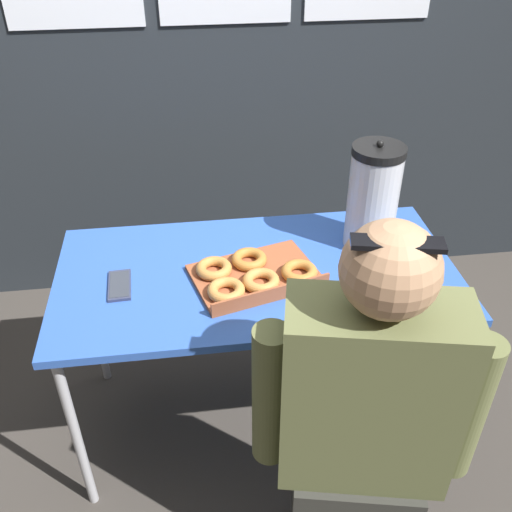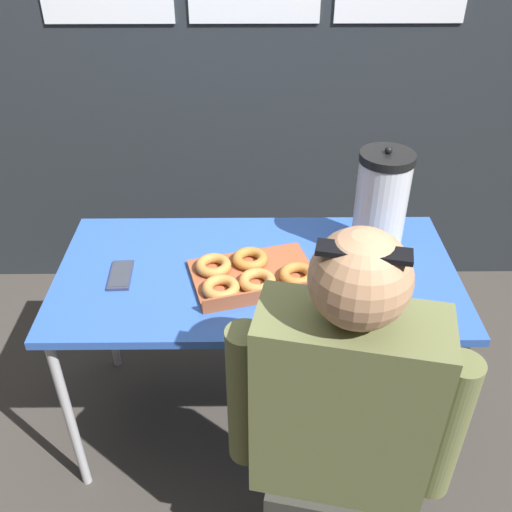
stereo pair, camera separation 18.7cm
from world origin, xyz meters
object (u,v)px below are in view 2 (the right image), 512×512
coffee_urn (381,205)px  cell_phone (121,275)px  donut_box (251,275)px  person_seated (338,442)px

coffee_urn → cell_phone: size_ratio=2.48×
donut_box → cell_phone: (-0.43, 0.03, -0.02)m
donut_box → coffee_urn: 0.49m
person_seated → coffee_urn: bearing=-94.1°
coffee_urn → cell_phone: coffee_urn is taller
cell_phone → person_seated: 0.87m
donut_box → coffee_urn: (0.43, 0.17, 0.16)m
coffee_urn → person_seated: size_ratio=0.31×
donut_box → person_seated: (0.23, -0.53, -0.16)m
donut_box → cell_phone: size_ratio=2.86×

